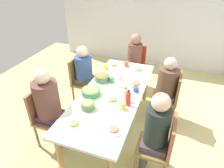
{
  "coord_description": "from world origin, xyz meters",
  "views": [
    {
      "loc": [
        2.23,
        0.8,
        2.35
      ],
      "look_at": [
        0.0,
        0.0,
        0.87
      ],
      "focal_mm": 31.6,
      "sensor_mm": 36.0,
      "label": 1
    }
  ],
  "objects_px": {
    "person_3": "(84,71)",
    "chair_1": "(135,64)",
    "plate_5": "(136,84)",
    "cup_1": "(112,80)",
    "plate_0": "(112,100)",
    "person_5": "(155,130)",
    "cup_4": "(123,106)",
    "dining_table": "(112,97)",
    "chair_0": "(46,114)",
    "plate_3": "(114,65)",
    "plate_4": "(114,129)",
    "cup_3": "(106,67)",
    "cup_2": "(126,64)",
    "person_4": "(166,84)",
    "cup_0": "(136,89)",
    "chair_4": "(170,95)",
    "chair_3": "(81,78)",
    "bottle_1": "(128,98)",
    "person_0": "(48,102)",
    "bottle_2": "(126,94)",
    "plate_1": "(74,124)",
    "bowl_1": "(88,105)",
    "chair_5": "(161,145)",
    "person_1": "(135,57)",
    "bowl_0": "(102,77)",
    "bowl_2": "(91,91)",
    "bottle_0": "(120,80)"
  },
  "relations": [
    {
      "from": "person_3",
      "to": "chair_1",
      "type": "bearing_deg",
      "value": 141.92
    },
    {
      "from": "plate_5",
      "to": "cup_1",
      "type": "relative_size",
      "value": 2.08
    },
    {
      "from": "chair_1",
      "to": "plate_0",
      "type": "distance_m",
      "value": 1.65
    },
    {
      "from": "person_5",
      "to": "cup_4",
      "type": "xyz_separation_m",
      "value": [
        -0.23,
        -0.46,
        0.04
      ]
    },
    {
      "from": "dining_table",
      "to": "chair_0",
      "type": "bearing_deg",
      "value": -56.49
    },
    {
      "from": "plate_3",
      "to": "plate_5",
      "type": "xyz_separation_m",
      "value": [
        0.49,
        0.53,
        0.0
      ]
    },
    {
      "from": "plate_3",
      "to": "plate_4",
      "type": "xyz_separation_m",
      "value": [
        1.53,
        0.53,
        0.0
      ]
    },
    {
      "from": "cup_3",
      "to": "chair_0",
      "type": "bearing_deg",
      "value": -20.74
    },
    {
      "from": "person_5",
      "to": "cup_2",
      "type": "bearing_deg",
      "value": -152.05
    },
    {
      "from": "person_4",
      "to": "cup_0",
      "type": "height_order",
      "value": "person_4"
    },
    {
      "from": "chair_1",
      "to": "chair_4",
      "type": "xyz_separation_m",
      "value": [
        0.91,
        0.81,
        0.0
      ]
    },
    {
      "from": "chair_3",
      "to": "cup_0",
      "type": "distance_m",
      "value": 1.22
    },
    {
      "from": "plate_4",
      "to": "bottle_1",
      "type": "relative_size",
      "value": 0.98
    },
    {
      "from": "cup_2",
      "to": "bottle_1",
      "type": "height_order",
      "value": "bottle_1"
    },
    {
      "from": "chair_1",
      "to": "cup_0",
      "type": "xyz_separation_m",
      "value": [
        1.3,
        0.32,
        0.25
      ]
    },
    {
      "from": "person_0",
      "to": "cup_4",
      "type": "height_order",
      "value": "person_0"
    },
    {
      "from": "bottle_1",
      "to": "bottle_2",
      "type": "height_order",
      "value": "bottle_1"
    },
    {
      "from": "person_0",
      "to": "cup_2",
      "type": "height_order",
      "value": "person_0"
    },
    {
      "from": "cup_4",
      "to": "bottle_2",
      "type": "height_order",
      "value": "bottle_2"
    },
    {
      "from": "bottle_2",
      "to": "plate_1",
      "type": "bearing_deg",
      "value": -32.35
    },
    {
      "from": "bowl_1",
      "to": "cup_3",
      "type": "bearing_deg",
      "value": -170.84
    },
    {
      "from": "chair_3",
      "to": "chair_5",
      "type": "relative_size",
      "value": 1.0
    },
    {
      "from": "person_1",
      "to": "chair_5",
      "type": "distance_m",
      "value": 2.07
    },
    {
      "from": "plate_3",
      "to": "person_4",
      "type": "bearing_deg",
      "value": 73.28
    },
    {
      "from": "bowl_1",
      "to": "bottle_2",
      "type": "xyz_separation_m",
      "value": [
        -0.33,
        0.41,
        0.04
      ]
    },
    {
      "from": "person_1",
      "to": "plate_4",
      "type": "xyz_separation_m",
      "value": [
        2.06,
        0.27,
        0.03
      ]
    },
    {
      "from": "plate_5",
      "to": "bowl_1",
      "type": "distance_m",
      "value": 0.9
    },
    {
      "from": "person_1",
      "to": "plate_0",
      "type": "height_order",
      "value": "person_1"
    },
    {
      "from": "plate_3",
      "to": "cup_3",
      "type": "relative_size",
      "value": 1.78
    },
    {
      "from": "person_1",
      "to": "bowl_0",
      "type": "distance_m",
      "value": 1.12
    },
    {
      "from": "cup_2",
      "to": "bowl_2",
      "type": "bearing_deg",
      "value": -12.71
    },
    {
      "from": "person_4",
      "to": "bowl_1",
      "type": "bearing_deg",
      "value": -42.41
    },
    {
      "from": "plate_3",
      "to": "person_0",
      "type": "bearing_deg",
      "value": -18.47
    },
    {
      "from": "chair_5",
      "to": "plate_1",
      "type": "distance_m",
      "value": 1.05
    },
    {
      "from": "person_4",
      "to": "cup_4",
      "type": "distance_m",
      "value": 0.96
    },
    {
      "from": "bowl_0",
      "to": "bottle_1",
      "type": "bearing_deg",
      "value": 50.23
    },
    {
      "from": "chair_0",
      "to": "chair_1",
      "type": "distance_m",
      "value": 2.14
    },
    {
      "from": "cup_2",
      "to": "bottle_0",
      "type": "distance_m",
      "value": 0.71
    },
    {
      "from": "person_4",
      "to": "person_5",
      "type": "distance_m",
      "value": 1.07
    },
    {
      "from": "chair_3",
      "to": "cup_2",
      "type": "bearing_deg",
      "value": 115.14
    },
    {
      "from": "chair_3",
      "to": "chair_4",
      "type": "height_order",
      "value": "same"
    },
    {
      "from": "person_0",
      "to": "cup_0",
      "type": "height_order",
      "value": "person_0"
    },
    {
      "from": "bowl_2",
      "to": "plate_3",
      "type": "bearing_deg",
      "value": 179.39
    },
    {
      "from": "bowl_2",
      "to": "cup_0",
      "type": "relative_size",
      "value": 2.29
    },
    {
      "from": "chair_5",
      "to": "bowl_1",
      "type": "distance_m",
      "value": 1.02
    },
    {
      "from": "chair_5",
      "to": "cup_2",
      "type": "xyz_separation_m",
      "value": [
        -1.43,
        -0.85,
        0.26
      ]
    },
    {
      "from": "chair_1",
      "to": "plate_3",
      "type": "relative_size",
      "value": 4.07
    },
    {
      "from": "person_4",
      "to": "bowl_2",
      "type": "relative_size",
      "value": 4.24
    },
    {
      "from": "chair_3",
      "to": "plate_1",
      "type": "xyz_separation_m",
      "value": [
        1.31,
        0.62,
        0.23
      ]
    },
    {
      "from": "person_3",
      "to": "cup_1",
      "type": "relative_size",
      "value": 9.82
    }
  ]
}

